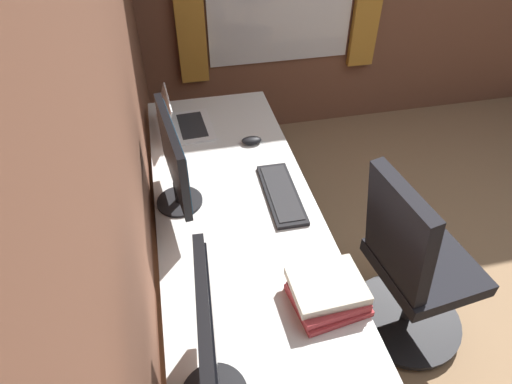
# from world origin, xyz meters

# --- Properties ---
(wall_back) EXTENTS (4.95, 0.10, 2.60)m
(wall_back) POSITION_xyz_m (0.00, 1.98, 1.30)
(wall_back) COLOR brown
(wall_back) RESTS_ON ground
(desk) EXTENTS (2.33, 0.70, 0.73)m
(desk) POSITION_xyz_m (0.28, 1.57, 0.67)
(desk) COLOR white
(desk) RESTS_ON ground
(drawer_pedestal) EXTENTS (0.40, 0.51, 0.69)m
(drawer_pedestal) POSITION_xyz_m (0.64, 1.59, 0.35)
(drawer_pedestal) COLOR white
(drawer_pedestal) RESTS_ON ground
(monitor_primary) EXTENTS (0.49, 0.20, 0.41)m
(monitor_primary) POSITION_xyz_m (0.54, 1.80, 0.97)
(monitor_primary) COLOR black
(monitor_primary) RESTS_ON desk
(monitor_secondary) EXTENTS (0.49, 0.20, 0.44)m
(monitor_secondary) POSITION_xyz_m (-0.34, 1.78, 0.98)
(monitor_secondary) COLOR black
(monitor_secondary) RESTS_ON desk
(laptop_leftmost) EXTENTS (0.34, 0.30, 0.21)m
(laptop_leftmost) POSITION_xyz_m (1.13, 1.74, 0.78)
(laptop_leftmost) COLOR white
(laptop_leftmost) RESTS_ON desk
(keyboard_main) EXTENTS (0.42, 0.15, 0.02)m
(keyboard_main) POSITION_xyz_m (0.48, 1.35, 0.74)
(keyboard_main) COLOR black
(keyboard_main) RESTS_ON desk
(mouse_spare) EXTENTS (0.06, 0.10, 0.03)m
(mouse_spare) POSITION_xyz_m (0.92, 1.40, 0.75)
(mouse_spare) COLOR black
(mouse_spare) RESTS_ON desk
(book_stack_near) EXTENTS (0.25, 0.27, 0.09)m
(book_stack_near) POSITION_xyz_m (-0.09, 1.34, 0.77)
(book_stack_near) COLOR #B2383D
(book_stack_near) RESTS_ON desk
(office_chair) EXTENTS (0.56, 0.58, 0.97)m
(office_chair) POSITION_xyz_m (0.15, 0.82, 0.46)
(office_chair) COLOR black
(office_chair) RESTS_ON ground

